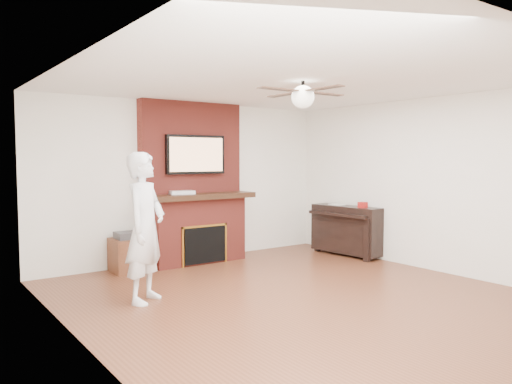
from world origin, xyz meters
TOP-DOWN VIEW (x-y plane):
  - room_shell at (0.00, 0.00)m, footprint 5.36×5.86m
  - fireplace at (0.00, 2.55)m, footprint 1.78×0.64m
  - tv at (0.00, 2.50)m, footprint 1.00×0.08m
  - ceiling_fan at (-0.00, 0.00)m, footprint 1.21×1.21m
  - person at (-1.52, 0.94)m, footprint 0.74×0.72m
  - side_table at (-1.10, 2.48)m, footprint 0.52×0.52m
  - piano at (2.30, 1.50)m, footprint 0.58×1.29m
  - cable_box at (-0.27, 2.45)m, footprint 0.40×0.28m
  - candle_orange at (-0.07, 2.33)m, footprint 0.07×0.07m
  - candle_green at (0.06, 2.38)m, footprint 0.07×0.07m
  - candle_cream at (0.01, 2.33)m, footprint 0.08×0.08m
  - candle_blue at (0.20, 2.34)m, footprint 0.06×0.06m

SIDE VIEW (x-z plane):
  - candle_blue at x=0.20m, z-range 0.00..0.09m
  - candle_green at x=0.06m, z-range 0.00..0.10m
  - candle_cream at x=0.01m, z-range 0.00..0.11m
  - candle_orange at x=-0.07m, z-range 0.00..0.12m
  - side_table at x=-1.10m, z-range -0.02..0.55m
  - piano at x=2.30m, z-range -0.02..0.90m
  - person at x=-1.52m, z-range 0.00..1.70m
  - fireplace at x=0.00m, z-range -0.25..2.25m
  - cable_box at x=-0.27m, z-range 1.08..1.13m
  - room_shell at x=0.00m, z-range -0.18..2.68m
  - tv at x=0.00m, z-range 1.38..1.98m
  - ceiling_fan at x=0.00m, z-range 2.18..2.49m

